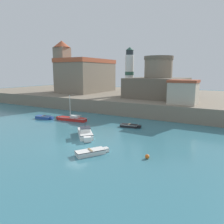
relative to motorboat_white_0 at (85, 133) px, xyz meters
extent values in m
plane|color=teal|center=(1.15, -3.35, -0.53)|extent=(200.00, 200.00, 0.00)
cube|color=gray|center=(1.15, 35.41, 0.93)|extent=(120.00, 40.00, 2.91)
cube|color=white|center=(-0.13, 0.14, -0.13)|extent=(4.40, 4.53, 0.80)
cube|color=white|center=(1.70, -1.82, -0.13)|extent=(1.24, 1.23, 0.68)
cube|color=black|center=(-0.13, 0.14, 0.23)|extent=(4.44, 4.58, 0.07)
cube|color=silver|center=(0.03, -0.03, 0.54)|extent=(2.05, 2.06, 0.53)
cube|color=#2D333D|center=(0.03, -0.03, 0.84)|extent=(2.21, 2.22, 0.08)
cylinder|color=black|center=(0.03, -0.03, 1.33)|extent=(0.04, 0.04, 0.90)
cube|color=red|center=(-8.31, 7.11, -0.21)|extent=(5.75, 2.03, 0.63)
cube|color=red|center=(-11.39, 6.70, -0.21)|extent=(0.67, 0.78, 0.53)
cube|color=white|center=(-8.31, 7.11, 0.06)|extent=(5.81, 2.05, 0.07)
cylinder|color=silver|center=(-8.73, 7.05, 2.21)|extent=(0.10, 0.10, 4.23)
cylinder|color=silver|center=(-7.61, 7.20, 0.65)|extent=(2.52, 0.41, 0.08)
cube|color=silver|center=(-7.75, 7.18, 0.28)|extent=(1.79, 1.12, 0.36)
cube|color=black|center=(3.05, 8.11, -0.30)|extent=(2.97, 1.74, 0.45)
cube|color=black|center=(4.72, 8.38, -0.30)|extent=(0.70, 0.81, 0.39)
cube|color=white|center=(3.05, 8.11, -0.12)|extent=(3.00, 1.76, 0.07)
cube|color=#997F5B|center=(3.05, 8.11, -0.04)|extent=(0.37, 1.14, 0.08)
cube|color=black|center=(1.55, 7.87, -0.25)|extent=(0.23, 0.23, 0.36)
cube|color=#284C9E|center=(-14.36, 5.70, -0.23)|extent=(3.29, 1.69, 0.59)
cube|color=#284C9E|center=(-12.52, 5.95, -0.23)|extent=(0.67, 0.78, 0.50)
cube|color=white|center=(-14.36, 5.70, 0.02)|extent=(3.32, 1.71, 0.07)
cube|color=#997F5B|center=(-14.36, 5.70, 0.10)|extent=(0.34, 1.11, 0.08)
cube|color=white|center=(4.59, -5.22, -0.26)|extent=(2.81, 3.41, 0.54)
cube|color=white|center=(5.63, -3.61, -0.26)|extent=(0.88, 0.84, 0.46)
cube|color=black|center=(4.59, -5.22, -0.03)|extent=(2.84, 3.45, 0.07)
cube|color=#997F5B|center=(4.59, -5.22, 0.05)|extent=(0.99, 0.74, 0.08)
sphere|color=orange|center=(10.50, -3.13, -0.29)|extent=(0.47, 0.47, 0.47)
cube|color=gray|center=(-22.85, 31.65, 6.78)|extent=(10.64, 17.80, 8.78)
cube|color=#B25133|center=(-22.85, 31.65, 11.77)|extent=(10.86, 18.15, 1.20)
cube|color=gray|center=(-30.16, 28.98, 9.19)|extent=(3.98, 3.98, 13.61)
cone|color=#B25133|center=(-30.16, 28.98, 16.99)|extent=(5.18, 5.18, 2.00)
cube|color=#685E4F|center=(1.15, 28.18, 4.73)|extent=(13.38, 13.38, 4.70)
cylinder|color=gray|center=(1.15, 28.18, 6.91)|extent=(6.65, 6.65, 9.05)
cylinder|color=#685E4F|center=(1.15, 28.18, 11.83)|extent=(6.98, 6.98, 0.80)
cylinder|color=silver|center=(-6.85, 28.79, 7.60)|extent=(2.23, 2.23, 10.44)
cylinder|color=#2D5647|center=(-6.85, 28.79, 8.12)|extent=(2.30, 2.30, 0.90)
cylinder|color=#262D33|center=(-6.85, 28.79, 13.42)|extent=(1.90, 1.90, 1.20)
cone|color=#2D5647|center=(-6.85, 28.79, 14.42)|extent=(2.12, 2.12, 0.80)
cube|color=#BCB29E|center=(9.15, 19.40, 4.46)|extent=(5.13, 4.61, 4.16)
cube|color=#9E472D|center=(9.15, 19.40, 6.79)|extent=(5.38, 4.84, 0.50)
camera|label=1|loc=(18.14, -24.00, 8.57)|focal=35.00mm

